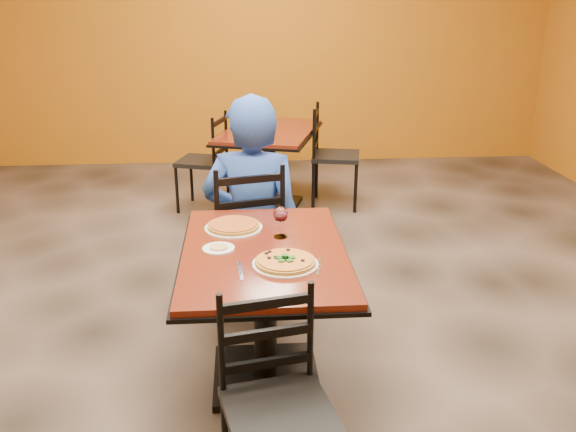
{
  "coord_description": "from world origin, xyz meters",
  "views": [
    {
      "loc": [
        -0.09,
        -3.29,
        1.95
      ],
      "look_at": [
        0.13,
        -0.3,
        0.85
      ],
      "focal_mm": 38.35,
      "sensor_mm": 36.0,
      "label": 1
    }
  ],
  "objects": [
    {
      "name": "plate_far",
      "position": [
        -0.15,
        -0.21,
        0.76
      ],
      "size": [
        0.31,
        0.31,
        0.01
      ],
      "primitive_type": "cylinder",
      "color": "white",
      "rests_on": "table_main"
    },
    {
      "name": "side_plate",
      "position": [
        -0.22,
        -0.48,
        0.76
      ],
      "size": [
        0.16,
        0.16,
        0.01
      ],
      "primitive_type": "cylinder",
      "color": "white",
      "rests_on": "table_main"
    },
    {
      "name": "table_second",
      "position": [
        0.15,
        2.3,
        0.56
      ],
      "size": [
        1.12,
        1.38,
        0.75
      ],
      "rotation": [
        0.0,
        0.0,
        -0.29
      ],
      "color": "maroon",
      "rests_on": "floor"
    },
    {
      "name": "pizza_far",
      "position": [
        -0.15,
        -0.21,
        0.77
      ],
      "size": [
        0.28,
        0.28,
        0.02
      ],
      "primitive_type": "cylinder",
      "color": "#C07A25",
      "rests_on": "plate_far"
    },
    {
      "name": "chair_main_far",
      "position": [
        -0.1,
        0.37,
        0.49
      ],
      "size": [
        0.54,
        0.54,
        0.99
      ],
      "primitive_type": null,
      "rotation": [
        0.0,
        0.0,
        3.38
      ],
      "color": "black",
      "rests_on": "floor"
    },
    {
      "name": "wall_back",
      "position": [
        0.0,
        4.0,
        1.5
      ],
      "size": [
        7.0,
        0.01,
        3.0
      ],
      "primitive_type": "cube",
      "color": "#AC5D13",
      "rests_on": "ground"
    },
    {
      "name": "dip",
      "position": [
        -0.22,
        -0.48,
        0.76
      ],
      "size": [
        0.09,
        0.09,
        0.01
      ],
      "primitive_type": "cylinder",
      "color": "tan",
      "rests_on": "side_plate"
    },
    {
      "name": "chair_second_right",
      "position": [
        0.78,
        2.3,
        0.48
      ],
      "size": [
        0.51,
        0.51,
        0.96
      ],
      "primitive_type": null,
      "rotation": [
        0.0,
        0.0,
        1.38
      ],
      "color": "black",
      "rests_on": "floor"
    },
    {
      "name": "pizza_main",
      "position": [
        0.09,
        -0.69,
        0.77
      ],
      "size": [
        0.28,
        0.28,
        0.02
      ],
      "primitive_type": "cylinder",
      "color": "maroon",
      "rests_on": "plate_main"
    },
    {
      "name": "chair_second_left",
      "position": [
        -0.48,
        2.3,
        0.46
      ],
      "size": [
        0.51,
        0.51,
        0.91
      ],
      "primitive_type": null,
      "rotation": [
        0.0,
        0.0,
        -1.86
      ],
      "color": "black",
      "rests_on": "floor"
    },
    {
      "name": "table_main",
      "position": [
        0.0,
        -0.5,
        0.56
      ],
      "size": [
        0.83,
        1.23,
        0.75
      ],
      "color": "maroon",
      "rests_on": "floor"
    },
    {
      "name": "fork",
      "position": [
        -0.12,
        -0.75,
        0.75
      ],
      "size": [
        0.03,
        0.19,
        0.0
      ],
      "primitive_type": "cube",
      "rotation": [
        0.0,
        0.0,
        0.07
      ],
      "color": "silver",
      "rests_on": "table_main"
    },
    {
      "name": "diner",
      "position": [
        -0.04,
        0.46,
        0.69
      ],
      "size": [
        0.73,
        0.54,
        1.37
      ],
      "primitive_type": "imported",
      "rotation": [
        0.0,
        0.0,
        2.97
      ],
      "color": "#1C399A",
      "rests_on": "floor"
    },
    {
      "name": "plate_main",
      "position": [
        0.09,
        -0.69,
        0.76
      ],
      "size": [
        0.31,
        0.31,
        0.01
      ],
      "primitive_type": "cylinder",
      "color": "white",
      "rests_on": "table_main"
    },
    {
      "name": "chair_main_near",
      "position": [
        0.02,
        -1.37,
        0.44
      ],
      "size": [
        0.47,
        0.47,
        0.89
      ],
      "primitive_type": null,
      "rotation": [
        0.0,
        0.0,
        0.21
      ],
      "color": "black",
      "rests_on": "floor"
    },
    {
      "name": "wine_glass",
      "position": [
        0.09,
        -0.34,
        0.84
      ],
      "size": [
        0.08,
        0.08,
        0.18
      ],
      "primitive_type": null,
      "color": "white",
      "rests_on": "table_main"
    },
    {
      "name": "floor",
      "position": [
        0.0,
        0.0,
        0.0
      ],
      "size": [
        7.0,
        8.0,
        0.01
      ],
      "primitive_type": "cube",
      "color": "black",
      "rests_on": "ground"
    },
    {
      "name": "knife",
      "position": [
        0.25,
        -0.71,
        0.75
      ],
      "size": [
        0.06,
        0.21,
        0.0
      ],
      "primitive_type": "cube",
      "rotation": [
        0.0,
        0.0,
        -0.21
      ],
      "color": "silver",
      "rests_on": "table_main"
    }
  ]
}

